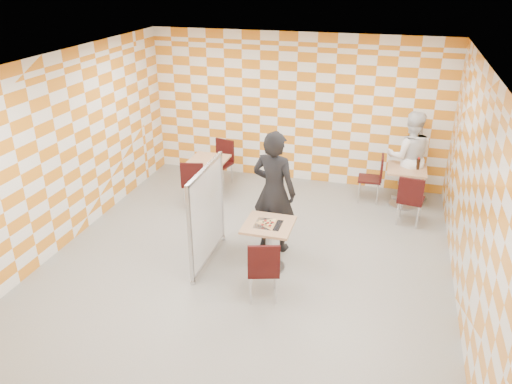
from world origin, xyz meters
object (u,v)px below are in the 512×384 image
chair_second_side (375,175)px  partition (207,215)px  chair_main_front (263,267)px  soda_bottle (418,164)px  chair_second_front (411,197)px  main_table (268,238)px  chair_empty_far (222,159)px  man_dark (274,192)px  chair_empty_near (193,180)px  man_white (409,157)px  empty_table (209,170)px  second_table (405,180)px  sport_bottle (402,161)px

chair_second_side → partition: 3.65m
partition → chair_main_front: bearing=-35.1°
soda_bottle → chair_second_front: bearing=-96.5°
main_table → chair_second_side: (1.36, 2.79, 0.04)m
chair_empty_far → soda_bottle: 3.80m
chair_main_front → partition: (-1.07, 0.75, 0.25)m
chair_second_side → man_dark: size_ratio=0.47×
chair_empty_far → chair_second_side: bearing=-0.4°
main_table → chair_empty_near: 2.45m
chair_main_front → man_white: (1.80, 3.82, 0.33)m
chair_second_front → chair_second_side: 1.05m
main_table → chair_empty_near: bearing=138.7°
chair_main_front → chair_second_front: 3.33m
chair_main_front → man_white: 4.23m
main_table → empty_table: (-1.77, 2.22, 0.00)m
chair_second_side → soda_bottle: soda_bottle is taller
chair_main_front → main_table: bearing=99.8°
second_table → chair_empty_near: (-3.76, -1.14, 0.04)m
empty_table → second_table: bearing=8.3°
chair_empty_near → soda_bottle: size_ratio=4.02×
empty_table → chair_main_front: (1.90, -3.02, 0.04)m
chair_empty_near → chair_empty_far: bearing=83.2°
chair_empty_far → man_dark: 2.75m
chair_empty_near → man_white: bearing=20.4°
chair_second_side → man_dark: man_dark is taller
second_table → chair_empty_far: bearing=179.2°
second_table → chair_empty_near: chair_empty_near is taller
empty_table → chair_second_front: 3.78m
chair_empty_near → sport_bottle: bearing=19.1°
man_dark → soda_bottle: 3.05m
main_table → chair_second_side: chair_second_side is taller
main_table → empty_table: bearing=128.5°
empty_table → sport_bottle: size_ratio=3.75×
main_table → man_white: 3.61m
man_dark → second_table: bearing=-121.3°
chair_second_front → chair_second_side: (-0.64, 0.83, 0.00)m
second_table → empty_table: same height
second_table → chair_second_side: (-0.56, 0.03, 0.04)m
empty_table → man_dark: (1.69, -1.59, 0.47)m
second_table → partition: size_ratio=0.48×
chair_second_front → chair_empty_near: size_ratio=1.00×
main_table → sport_bottle: (1.82, 2.88, 0.33)m
chair_second_front → chair_empty_near: same height
chair_second_front → soda_bottle: size_ratio=4.02×
man_white → partition: bearing=41.4°
chair_second_side → soda_bottle: bearing=-1.9°
man_dark → soda_bottle: size_ratio=8.49×
chair_second_side → chair_empty_near: (-3.20, -1.17, 0.00)m
chair_empty_near → man_dark: 2.07m
empty_table → man_dark: 2.37m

